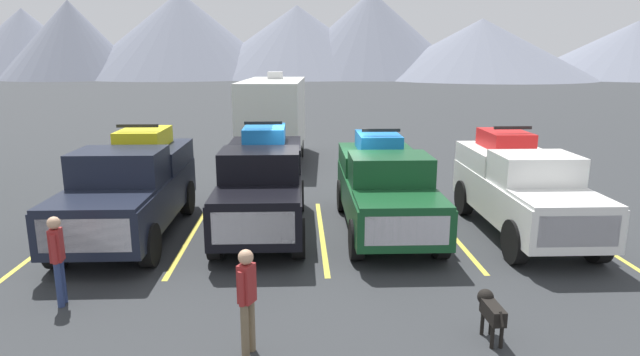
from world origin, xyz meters
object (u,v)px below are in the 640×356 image
at_px(pickup_truck_b, 263,183).
at_px(person_a, 247,295).
at_px(pickup_truck_a, 132,186).
at_px(camper_trailer_a, 274,115).
at_px(pickup_truck_d, 521,186).
at_px(person_b, 57,255).
at_px(dog, 490,309).
at_px(pickup_truck_c, 385,185).

height_order(pickup_truck_b, person_a, pickup_truck_b).
bearing_deg(pickup_truck_b, pickup_truck_a, -175.41).
bearing_deg(pickup_truck_b, camper_trailer_a, 90.60).
relative_size(pickup_truck_d, person_b, 3.26).
relative_size(pickup_truck_a, person_b, 3.46).
bearing_deg(dog, pickup_truck_d, 63.53).
relative_size(person_a, person_b, 1.00).
bearing_deg(pickup_truck_c, pickup_truck_a, -178.53).
xyz_separation_m(pickup_truck_b, camper_trailer_a, (-0.10, 9.15, 0.71)).
bearing_deg(pickup_truck_a, pickup_truck_b, 4.59).
height_order(pickup_truck_c, person_a, pickup_truck_c).
bearing_deg(dog, person_a, -175.46).
relative_size(pickup_truck_b, dog, 6.22).
xyz_separation_m(pickup_truck_a, person_b, (-0.14, -3.89, -0.29)).
bearing_deg(pickup_truck_c, dog, -81.74).
relative_size(pickup_truck_b, person_a, 3.26).
distance_m(pickup_truck_d, camper_trailer_a, 11.69).
bearing_deg(pickup_truck_a, person_b, -92.12).
xyz_separation_m(pickup_truck_c, dog, (0.80, -5.50, -0.65)).
height_order(pickup_truck_c, person_b, pickup_truck_c).
xyz_separation_m(pickup_truck_a, camper_trailer_a, (3.09, 9.41, 0.70)).
distance_m(pickup_truck_c, dog, 5.60).
bearing_deg(pickup_truck_b, person_a, -88.65).
height_order(person_a, person_b, person_a).
bearing_deg(pickup_truck_b, pickup_truck_d, -4.75).
xyz_separation_m(pickup_truck_c, person_b, (-6.41, -4.05, -0.20)).
xyz_separation_m(person_b, dog, (7.21, -1.45, -0.45)).
height_order(pickup_truck_b, dog, pickup_truck_b).
distance_m(pickup_truck_b, pickup_truck_c, 3.09).
bearing_deg(person_a, pickup_truck_c, 63.09).
xyz_separation_m(pickup_truck_c, pickup_truck_d, (3.32, -0.44, 0.05)).
relative_size(pickup_truck_a, pickup_truck_c, 1.03).
relative_size(pickup_truck_d, person_a, 3.25).
bearing_deg(camper_trailer_a, person_a, -89.11).
relative_size(pickup_truck_c, camper_trailer_a, 0.72).
distance_m(pickup_truck_b, camper_trailer_a, 9.18).
relative_size(person_a, dog, 1.91).
bearing_deg(dog, pickup_truck_b, 124.74).
height_order(pickup_truck_d, dog, pickup_truck_d).
bearing_deg(pickup_truck_a, dog, -37.09).
distance_m(pickup_truck_d, dog, 5.70).
relative_size(pickup_truck_c, pickup_truck_d, 1.03).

